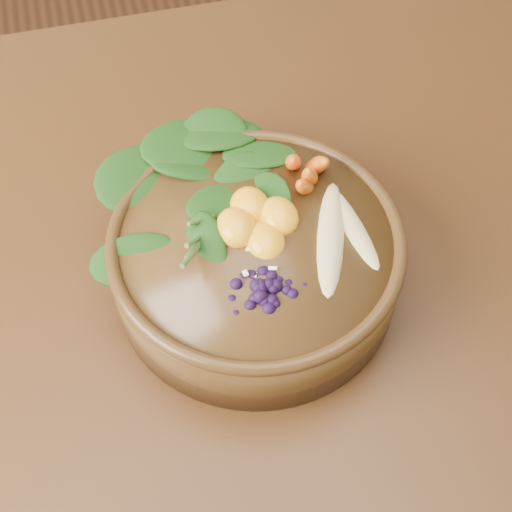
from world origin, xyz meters
TOP-DOWN VIEW (x-y plane):
  - ground at (0.00, 0.00)m, footprint 4.00×4.00m
  - dining_table at (0.00, 0.00)m, footprint 1.60×0.90m
  - stoneware_bowl at (-0.06, -0.09)m, footprint 0.38×0.38m
  - kale_heap at (-0.10, -0.01)m, footprint 0.25×0.23m
  - carrot_cluster at (0.01, -0.02)m, footprint 0.08×0.08m
  - banana_halves at (0.03, -0.11)m, footprint 0.09×0.17m
  - mandarin_cluster at (-0.05, -0.07)m, footprint 0.11×0.12m
  - blueberry_pile at (-0.07, -0.16)m, footprint 0.17×0.14m
  - coconut_flakes at (-0.06, -0.11)m, footprint 0.12×0.10m

SIDE VIEW (x-z plane):
  - ground at x=0.00m, z-range 0.00..0.00m
  - dining_table at x=0.00m, z-range 0.28..1.03m
  - stoneware_bowl at x=-0.06m, z-range 0.75..0.84m
  - coconut_flakes at x=-0.06m, z-range 0.84..0.84m
  - banana_halves at x=0.03m, z-range 0.84..0.87m
  - mandarin_cluster at x=-0.05m, z-range 0.84..0.87m
  - blueberry_pile at x=-0.07m, z-range 0.84..0.88m
  - kale_heap at x=-0.10m, z-range 0.84..0.88m
  - carrot_cluster at x=0.01m, z-range 0.84..0.92m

